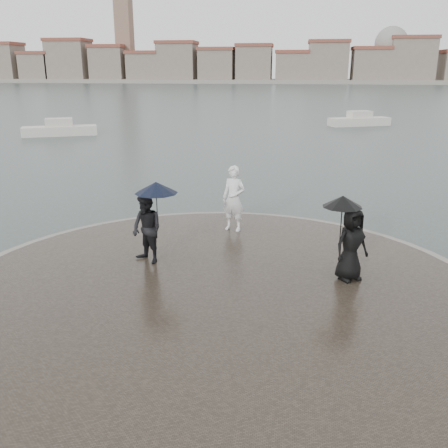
# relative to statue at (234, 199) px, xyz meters

# --- Properties ---
(ground) EXTENTS (400.00, 400.00, 0.00)m
(ground) POSITION_rel_statue_xyz_m (0.11, -7.68, -1.33)
(ground) COLOR #2B3835
(ground) RESTS_ON ground
(kerb_ring) EXTENTS (12.50, 12.50, 0.32)m
(kerb_ring) POSITION_rel_statue_xyz_m (0.11, -4.18, -1.17)
(kerb_ring) COLOR gray
(kerb_ring) RESTS_ON ground
(quay_tip) EXTENTS (11.90, 11.90, 0.36)m
(quay_tip) POSITION_rel_statue_xyz_m (0.11, -4.18, -1.15)
(quay_tip) COLOR #2D261E
(quay_tip) RESTS_ON ground
(statue) EXTENTS (0.82, 0.67, 1.95)m
(statue) POSITION_rel_statue_xyz_m (0.00, 0.00, 0.00)
(statue) COLOR white
(statue) RESTS_ON quay_tip
(visitor_left) EXTENTS (1.31, 1.13, 2.04)m
(visitor_left) POSITION_rel_statue_xyz_m (-1.75, -2.83, 0.15)
(visitor_left) COLOR black
(visitor_left) RESTS_ON quay_tip
(visitor_right) EXTENTS (1.20, 1.00, 1.95)m
(visitor_right) POSITION_rel_statue_xyz_m (3.02, -3.22, 0.09)
(visitor_right) COLOR black
(visitor_right) RESTS_ON quay_tip
(far_skyline) EXTENTS (260.00, 20.00, 37.00)m
(far_skyline) POSITION_rel_statue_xyz_m (-6.18, 153.03, 4.28)
(far_skyline) COLOR gray
(far_skyline) RESTS_ON ground
(boats) EXTENTS (29.26, 13.77, 1.50)m
(boats) POSITION_rel_statue_xyz_m (-4.38, 27.42, -0.95)
(boats) COLOR beige
(boats) RESTS_ON ground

